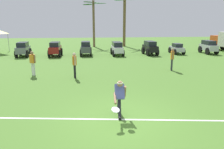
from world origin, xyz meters
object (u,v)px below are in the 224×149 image
teammate_near_sideline (74,63)px  parked_car_slot_e (150,48)px  parked_car_slot_f (177,48)px  teammate_deep (172,57)px  parked_car_slot_b (55,49)px  parked_car_slot_c (86,48)px  parked_car_slot_d (117,48)px  parked_car_slot_g (208,47)px  frisbee_thrower (119,96)px  teammate_midfield (33,61)px  palm_tree_far_left (94,19)px  palm_tree_left_of_centre (124,19)px  parked_car_slot_a (23,49)px  frisbee_in_flight (115,110)px

teammate_near_sideline → parked_car_slot_e: 11.49m
teammate_near_sideline → parked_car_slot_f: size_ratio=0.71×
teammate_deep → parked_car_slot_b: (-9.14, 7.55, -0.20)m
parked_car_slot_c → parked_car_slot_d: (3.18, -0.28, -0.02)m
parked_car_slot_e → parked_car_slot_g: (6.47, 0.14, 0.00)m
frisbee_thrower → teammate_midfield: 8.21m
parked_car_slot_b → parked_car_slot_d: bearing=0.1°
teammate_near_sideline → parked_car_slot_b: bearing=105.4°
parked_car_slot_e → palm_tree_far_left: size_ratio=0.40×
parked_car_slot_d → palm_tree_left_of_centre: bearing=76.0°
parked_car_slot_e → frisbee_thrower: bearing=-109.6°
teammate_deep → parked_car_slot_b: bearing=140.4°
parked_car_slot_g → parked_car_slot_e: bearing=-178.8°
parked_car_slot_b → palm_tree_far_left: bearing=62.7°
parked_car_slot_f → palm_tree_left_of_centre: 9.42m
teammate_midfield → parked_car_slot_a: size_ratio=0.65×
teammate_near_sideline → parked_car_slot_a: bearing=121.6°
parked_car_slot_d → parked_car_slot_g: parked_car_slot_g is taller
parked_car_slot_d → palm_tree_far_left: bearing=105.4°
teammate_deep → parked_car_slot_c: bearing=128.0°
parked_car_slot_a → parked_car_slot_g: 19.27m
parked_car_slot_f → teammate_midfield: bearing=-147.1°
frisbee_thrower → palm_tree_far_left: 22.83m
parked_car_slot_b → parked_car_slot_c: bearing=5.4°
parked_car_slot_a → palm_tree_far_left: bearing=46.9°
parked_car_slot_a → parked_car_slot_c: same height
frisbee_thrower → parked_car_slot_g: (11.72, 14.92, -0.05)m
frisbee_thrower → parked_car_slot_d: (1.80, 14.80, -0.07)m
teammate_near_sideline → parked_car_slot_f: 13.85m
parked_car_slot_e → parked_car_slot_b: bearing=180.0°
parked_car_slot_e → parked_car_slot_g: 6.47m
parked_car_slot_g → palm_tree_far_left: bearing=147.4°
frisbee_thrower → parked_car_slot_e: bearing=70.4°
frisbee_in_flight → parked_car_slot_d: size_ratio=0.14×
frisbee_in_flight → parked_car_slot_e: (5.49, 15.58, 0.14)m
parked_car_slot_e → palm_tree_left_of_centre: size_ratio=0.37×
teammate_deep → palm_tree_left_of_centre: palm_tree_left_of_centre is taller
teammate_deep → palm_tree_left_of_centre: (-0.93, 15.55, 2.80)m
parked_car_slot_b → palm_tree_far_left: palm_tree_far_left is taller
parked_car_slot_a → parked_car_slot_b: 3.14m
parked_car_slot_c → palm_tree_left_of_centre: (5.18, 7.72, 3.00)m
teammate_deep → parked_car_slot_e: bearing=86.0°
teammate_deep → parked_car_slot_e: 7.57m
parked_car_slot_g → palm_tree_far_left: (-12.08, 7.72, 2.89)m
parked_car_slot_g → palm_tree_left_of_centre: 11.57m
parked_car_slot_b → parked_car_slot_c: (3.03, 0.29, 0.00)m
palm_tree_left_of_centre → parked_car_slot_g: bearing=-44.8°
teammate_near_sideline → parked_car_slot_g: (13.67, 9.08, -0.20)m
frisbee_in_flight → teammate_near_sideline: bearing=104.5°
teammate_midfield → frisbee_in_flight: bearing=-59.8°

